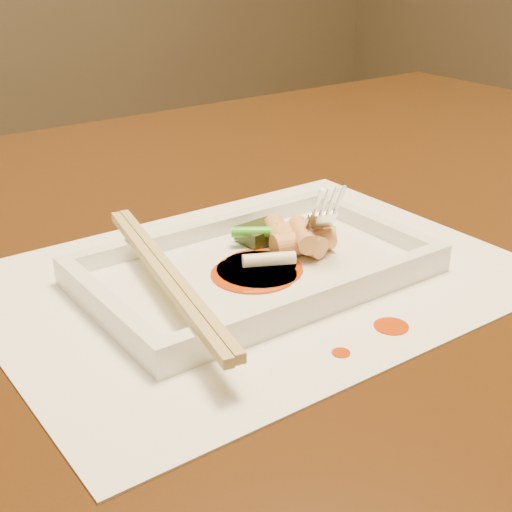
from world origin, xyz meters
TOP-DOWN VIEW (x-y plane):
  - table at (0.00, 0.00)m, footprint 1.40×0.90m
  - placemat at (-0.07, -0.09)m, footprint 0.40×0.30m
  - sauce_splatter_a at (-0.04, -0.20)m, footprint 0.02×0.02m
  - sauce_splatter_b at (-0.09, -0.21)m, footprint 0.01×0.01m
  - plate_base at (-0.07, -0.09)m, footprint 0.26×0.16m
  - plate_rim_far at (-0.07, -0.01)m, footprint 0.26×0.01m
  - plate_rim_near at (-0.07, -0.16)m, footprint 0.26×0.01m
  - plate_rim_left at (-0.19, -0.09)m, footprint 0.01×0.14m
  - plate_rim_right at (0.05, -0.09)m, footprint 0.01×0.14m
  - veg_piece at (-0.04, -0.05)m, footprint 0.04×0.03m
  - scallion_white at (-0.07, -0.10)m, footprint 0.04×0.03m
  - scallion_green at (-0.03, -0.07)m, footprint 0.08×0.06m
  - chopstick_a at (-0.15, -0.09)m, footprint 0.05×0.24m
  - chopstick_b at (-0.14, -0.09)m, footprint 0.05×0.24m
  - fork at (-0.00, -0.07)m, footprint 0.09×0.10m
  - sauce_blob_0 at (-0.08, -0.10)m, footprint 0.07×0.07m
  - sauce_blob_1 at (-0.07, -0.09)m, footprint 0.07×0.07m
  - sauce_blob_2 at (-0.06, -0.09)m, footprint 0.06×0.06m
  - rice_cake_0 at (-0.03, -0.09)m, footprint 0.03×0.05m
  - rice_cake_1 at (-0.03, -0.06)m, footprint 0.04×0.05m
  - rice_cake_2 at (-0.02, -0.09)m, footprint 0.03×0.05m
  - rice_cake_3 at (-0.01, -0.07)m, footprint 0.05×0.03m
  - rice_cake_4 at (-0.02, -0.09)m, footprint 0.05×0.03m

SIDE VIEW (x-z plane):
  - table at x=0.00m, z-range 0.27..1.02m
  - placemat at x=-0.07m, z-range 0.75..0.75m
  - sauce_splatter_a at x=-0.04m, z-range 0.75..0.75m
  - sauce_splatter_b at x=-0.09m, z-range 0.75..0.75m
  - plate_base at x=-0.07m, z-range 0.75..0.76m
  - sauce_blob_0 at x=-0.08m, z-range 0.76..0.76m
  - sauce_blob_1 at x=-0.07m, z-range 0.76..0.76m
  - sauce_blob_2 at x=-0.06m, z-range 0.76..0.76m
  - plate_rim_far at x=-0.07m, z-range 0.76..0.77m
  - plate_rim_near at x=-0.07m, z-range 0.76..0.77m
  - plate_rim_left at x=-0.19m, z-range 0.76..0.77m
  - plate_rim_right at x=0.05m, z-range 0.76..0.77m
  - veg_piece at x=-0.04m, z-range 0.76..0.77m
  - rice_cake_0 at x=-0.03m, z-range 0.76..0.78m
  - rice_cake_1 at x=-0.03m, z-range 0.76..0.78m
  - rice_cake_3 at x=-0.01m, z-range 0.76..0.78m
  - rice_cake_4 at x=-0.02m, z-range 0.76..0.78m
  - scallion_white at x=-0.07m, z-range 0.77..0.78m
  - scallion_green at x=-0.03m, z-range 0.77..0.78m
  - rice_cake_2 at x=-0.02m, z-range 0.77..0.78m
  - chopstick_a at x=-0.15m, z-range 0.77..0.78m
  - chopstick_b at x=-0.14m, z-range 0.77..0.78m
  - fork at x=0.00m, z-range 0.76..0.90m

